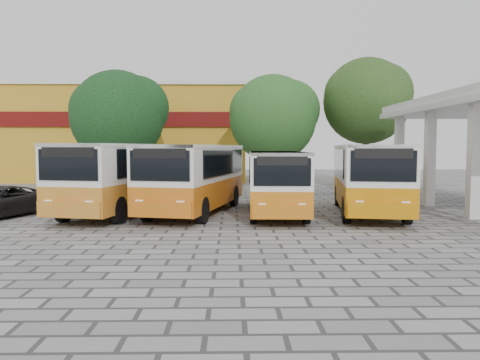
{
  "coord_description": "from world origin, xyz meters",
  "views": [
    {
      "loc": [
        -2.08,
        -17.15,
        2.94
      ],
      "look_at": [
        -1.73,
        3.48,
        1.5
      ],
      "focal_mm": 35.0,
      "sensor_mm": 36.0,
      "label": 1
    }
  ],
  "objects_px": {
    "bus_centre_left": "(195,174)",
    "bus_far_right": "(368,174)",
    "bus_centre_right": "(277,178)",
    "bus_far_left": "(121,173)"
  },
  "relations": [
    {
      "from": "bus_centre_left",
      "to": "bus_far_right",
      "type": "distance_m",
      "value": 7.66
    },
    {
      "from": "bus_centre_right",
      "to": "bus_far_right",
      "type": "bearing_deg",
      "value": 4.24
    },
    {
      "from": "bus_centre_left",
      "to": "bus_centre_right",
      "type": "relative_size",
      "value": 1.15
    },
    {
      "from": "bus_far_left",
      "to": "bus_centre_right",
      "type": "height_order",
      "value": "bus_far_left"
    },
    {
      "from": "bus_centre_left",
      "to": "bus_far_right",
      "type": "bearing_deg",
      "value": 10.54
    },
    {
      "from": "bus_centre_right",
      "to": "bus_far_right",
      "type": "height_order",
      "value": "bus_far_right"
    },
    {
      "from": "bus_centre_left",
      "to": "bus_centre_right",
      "type": "height_order",
      "value": "bus_centre_left"
    },
    {
      "from": "bus_far_left",
      "to": "bus_far_right",
      "type": "xyz_separation_m",
      "value": [
        10.95,
        -0.36,
        -0.03
      ]
    },
    {
      "from": "bus_far_left",
      "to": "bus_centre_right",
      "type": "distance_m",
      "value": 6.9
    },
    {
      "from": "bus_far_right",
      "to": "bus_centre_right",
      "type": "bearing_deg",
      "value": -168.75
    }
  ]
}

